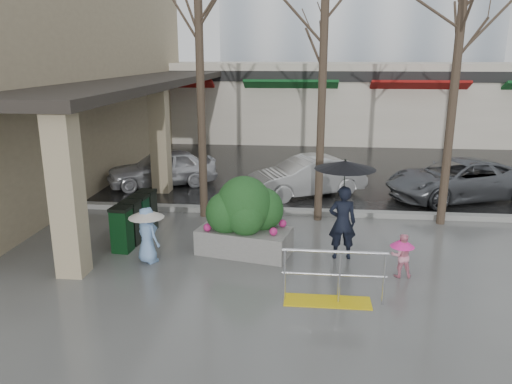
% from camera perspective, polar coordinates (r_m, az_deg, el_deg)
% --- Properties ---
extents(ground, '(120.00, 120.00, 0.00)m').
position_cam_1_polar(ground, '(10.63, 0.82, -9.09)').
color(ground, '#51514F').
rests_on(ground, ground).
extents(street_asphalt, '(120.00, 36.00, 0.01)m').
position_cam_1_polar(street_asphalt, '(31.95, 4.36, 7.47)').
color(street_asphalt, black).
rests_on(street_asphalt, ground).
extents(curb, '(120.00, 0.30, 0.15)m').
position_cam_1_polar(curb, '(14.34, 2.24, -2.19)').
color(curb, gray).
rests_on(curb, ground).
extents(near_building, '(6.00, 18.00, 8.00)m').
position_cam_1_polar(near_building, '(20.20, -23.92, 12.99)').
color(near_building, tan).
rests_on(near_building, ground).
extents(canopy_slab, '(2.80, 18.00, 0.25)m').
position_cam_1_polar(canopy_slab, '(18.53, -12.14, 12.67)').
color(canopy_slab, '#2D2823').
rests_on(canopy_slab, pillar_front).
extents(pillar_front, '(0.55, 0.55, 3.50)m').
position_cam_1_polar(pillar_front, '(10.63, -20.83, -0.11)').
color(pillar_front, tan).
rests_on(pillar_front, ground).
extents(pillar_back, '(0.55, 0.55, 3.50)m').
position_cam_1_polar(pillar_back, '(16.56, -10.90, 5.90)').
color(pillar_back, tan).
rests_on(pillar_back, ground).
extents(storefront_row, '(34.00, 6.74, 4.00)m').
position_cam_1_polar(storefront_row, '(27.73, 8.40, 10.32)').
color(storefront_row, beige).
rests_on(storefront_row, ground).
extents(handrail, '(1.90, 0.50, 1.03)m').
position_cam_1_polar(handrail, '(9.37, 8.61, -10.29)').
color(handrail, yellow).
rests_on(handrail, ground).
extents(tree_west, '(3.20, 3.20, 6.80)m').
position_cam_1_polar(tree_west, '(13.55, -6.56, 18.18)').
color(tree_west, '#382B21').
rests_on(tree_west, ground).
extents(tree_midwest, '(3.20, 3.20, 7.00)m').
position_cam_1_polar(tree_midwest, '(13.27, 7.84, 18.85)').
color(tree_midwest, '#382B21').
rests_on(tree_midwest, ground).
extents(tree_mideast, '(3.20, 3.20, 6.50)m').
position_cam_1_polar(tree_mideast, '(13.74, 22.25, 16.21)').
color(tree_mideast, '#382B21').
rests_on(tree_mideast, ground).
extents(woman, '(1.33, 1.33, 2.27)m').
position_cam_1_polar(woman, '(11.02, 9.98, -0.64)').
color(woman, black).
rests_on(woman, ground).
extents(child_pink, '(0.50, 0.50, 0.92)m').
position_cam_1_polar(child_pink, '(10.65, 16.32, -6.63)').
color(child_pink, pink).
rests_on(child_pink, ground).
extents(child_blue, '(0.78, 0.78, 1.25)m').
position_cam_1_polar(child_blue, '(11.10, -12.35, -4.18)').
color(child_blue, '#79A2D8').
rests_on(child_blue, ground).
extents(planter, '(2.25, 1.47, 1.81)m').
position_cam_1_polar(planter, '(11.32, -1.29, -2.85)').
color(planter, gray).
rests_on(planter, ground).
extents(news_boxes, '(0.59, 1.94, 1.07)m').
position_cam_1_polar(news_boxes, '(12.53, -13.64, -3.05)').
color(news_boxes, '#0B3314').
rests_on(news_boxes, ground).
extents(car_a, '(3.98, 2.90, 1.26)m').
position_cam_1_polar(car_a, '(17.55, -10.68, 2.72)').
color(car_a, silver).
rests_on(car_a, ground).
extents(car_b, '(4.01, 2.96, 1.26)m').
position_cam_1_polar(car_b, '(16.13, 5.77, 1.79)').
color(car_b, silver).
rests_on(car_b, ground).
extents(car_c, '(4.98, 3.56, 1.26)m').
position_cam_1_polar(car_c, '(16.90, 22.07, 1.35)').
color(car_c, '#585B60').
rests_on(car_c, ground).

